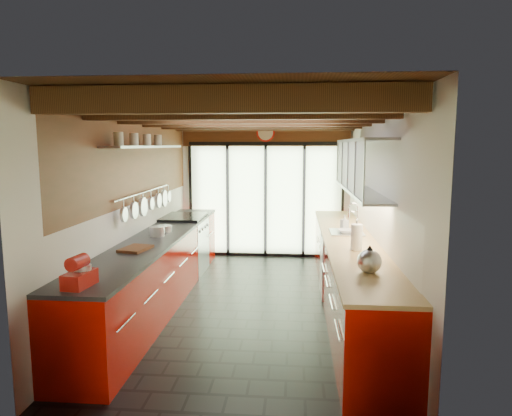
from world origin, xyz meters
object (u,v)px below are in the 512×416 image
stand_mixer (80,274)px  kettle (369,260)px  paper_towel (357,237)px  soap_bottle (345,222)px  bowl (347,232)px

stand_mixer → kettle: (2.54, 0.66, 0.01)m
paper_towel → soap_bottle: 1.29m
stand_mixer → bowl: (2.54, 2.57, -0.08)m
stand_mixer → bowl: bearing=45.3°
kettle → bowl: (-0.00, 1.91, -0.09)m
soap_bottle → bowl: 0.32m
kettle → paper_towel: paper_towel is taller
bowl → stand_mixer: bearing=-134.7°
soap_bottle → stand_mixer: bearing=-131.4°
stand_mixer → bowl: size_ratio=1.36×
kettle → bowl: size_ratio=1.21×
paper_towel → kettle: bearing=-90.0°
kettle → bowl: bearing=90.0°
paper_towel → bowl: paper_towel is taller
paper_towel → bowl: (0.00, 0.98, -0.12)m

